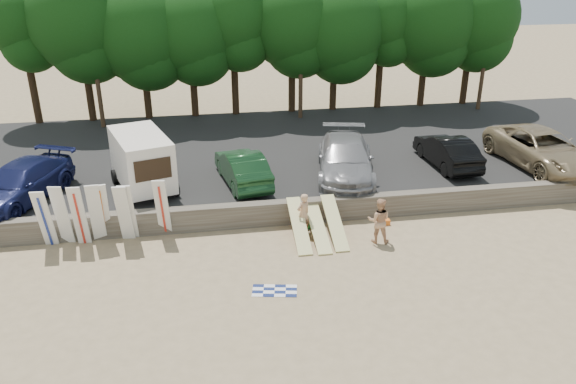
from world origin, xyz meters
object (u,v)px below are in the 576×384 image
at_px(car_0, 20,183).
at_px(car_4, 542,149).
at_px(car_1, 243,168).
at_px(cooler, 307,224).
at_px(beachgoer_b, 379,221).
at_px(box_trailer, 142,159).
at_px(car_2, 345,159).
at_px(beachgoer_a, 303,214).
at_px(car_3, 447,151).

height_order(car_0, car_4, car_4).
relative_size(car_1, cooler, 12.18).
distance_m(beachgoer_b, cooler, 3.07).
xyz_separation_m(car_0, car_1, (9.40, 0.38, -0.05)).
bearing_deg(box_trailer, car_4, -18.03).
bearing_deg(car_2, car_1, -167.54).
height_order(car_4, beachgoer_b, car_4).
height_order(car_2, beachgoer_a, car_2).
xyz_separation_m(car_4, cooler, (-12.32, -3.28, -1.42)).
height_order(car_4, beachgoer_a, car_4).
distance_m(box_trailer, car_2, 9.16).
xyz_separation_m(box_trailer, car_0, (-5.03, -0.42, -0.61)).
bearing_deg(car_4, box_trailer, 173.89).
height_order(box_trailer, beachgoer_b, box_trailer).
height_order(car_1, beachgoer_a, car_1).
bearing_deg(car_3, car_4, 167.68).
relative_size(box_trailer, car_1, 0.95).
height_order(car_4, cooler, car_4).
distance_m(car_3, cooler, 8.91).
distance_m(car_3, beachgoer_a, 9.23).
height_order(box_trailer, car_0, box_trailer).
xyz_separation_m(box_trailer, car_2, (9.15, -0.06, -0.53)).
bearing_deg(car_1, cooler, 113.13).
height_order(car_0, car_2, car_2).
bearing_deg(box_trailer, car_1, -17.67).
bearing_deg(cooler, beachgoer_a, -140.88).
bearing_deg(car_1, beachgoer_a, 107.84).
bearing_deg(car_1, car_3, 173.56).
bearing_deg(box_trailer, beachgoer_a, -48.77).
bearing_deg(car_1, box_trailer, -10.23).
distance_m(car_3, car_4, 4.59).
bearing_deg(cooler, car_0, 144.43).
bearing_deg(car_0, car_4, 24.12).
bearing_deg(car_1, car_4, 169.30).
xyz_separation_m(car_3, car_4, (4.51, -0.82, 0.12)).
bearing_deg(cooler, car_4, -5.65).
distance_m(beachgoer_a, beachgoer_b, 2.99).
relative_size(car_1, beachgoer_a, 2.70).
height_order(car_3, car_4, car_4).
xyz_separation_m(car_2, beachgoer_a, (-2.73, -3.88, -0.74)).
xyz_separation_m(box_trailer, beachgoer_a, (6.42, -3.94, -1.26)).
bearing_deg(box_trailer, car_0, 167.51).
bearing_deg(car_4, beachgoer_b, -158.89).
xyz_separation_m(car_0, cooler, (11.67, -3.13, -1.35)).
xyz_separation_m(box_trailer, car_3, (14.45, 0.55, -0.66)).
relative_size(car_1, beachgoer_b, 2.53).
relative_size(car_4, beachgoer_a, 3.71).
distance_m(box_trailer, cooler, 7.78).
bearing_deg(car_2, beachgoer_b, -77.13).
bearing_deg(car_0, beachgoer_a, 6.65).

